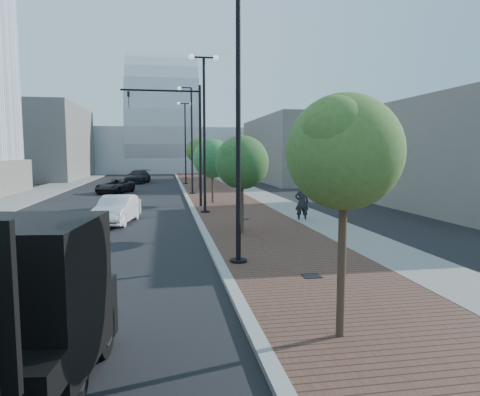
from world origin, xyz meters
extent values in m
cube|color=#4C2D23|center=(3.50, 40.00, 0.06)|extent=(7.00, 140.00, 0.12)
cube|color=slate|center=(6.20, 40.00, 0.07)|extent=(2.40, 140.00, 0.13)
cube|color=gray|center=(0.00, 40.00, 0.07)|extent=(0.30, 140.00, 0.14)
cube|color=slate|center=(-13.00, 40.00, 0.06)|extent=(4.00, 140.00, 0.12)
cube|color=black|center=(-3.93, 3.25, 1.50)|extent=(2.46, 2.54, 2.29)
cube|color=black|center=(-3.74, 4.74, 0.75)|extent=(2.15, 0.70, 1.14)
cylinder|color=black|center=(-3.09, 2.54, 0.48)|extent=(0.38, 0.99, 0.97)
cylinder|color=silver|center=(-3.09, 2.54, 0.48)|extent=(0.36, 0.56, 0.53)
cylinder|color=black|center=(-2.89, 4.13, 0.48)|extent=(0.38, 0.99, 0.97)
cylinder|color=silver|center=(-2.89, 4.13, 0.48)|extent=(0.36, 0.56, 0.53)
imported|color=silver|center=(-4.21, 19.42, 0.72)|extent=(2.25, 4.58, 1.44)
imported|color=black|center=(-6.23, 37.01, 0.64)|extent=(3.61, 5.04, 1.28)
imported|color=black|center=(-4.93, 50.02, 0.78)|extent=(3.14, 5.71, 1.57)
imported|color=black|center=(5.41, 18.29, 1.02)|extent=(0.78, 0.55, 2.05)
cylinder|color=black|center=(0.60, 10.00, 0.10)|extent=(0.56, 0.56, 0.20)
cylinder|color=black|center=(0.60, 10.00, 4.62)|extent=(0.16, 0.16, 9.00)
cylinder|color=black|center=(0.60, 22.00, 0.10)|extent=(0.56, 0.56, 0.20)
cylinder|color=black|center=(0.60, 22.00, 4.62)|extent=(0.16, 0.16, 9.00)
cylinder|color=black|center=(0.60, 22.00, 9.12)|extent=(1.40, 0.10, 0.10)
sphere|color=silver|center=(-0.10, 22.00, 9.12)|extent=(0.32, 0.32, 0.32)
sphere|color=silver|center=(1.30, 22.00, 9.12)|extent=(0.32, 0.32, 0.32)
cylinder|color=black|center=(0.60, 34.00, 0.10)|extent=(0.56, 0.56, 0.20)
cylinder|color=black|center=(0.60, 34.00, 4.62)|extent=(0.16, 0.16, 9.00)
cylinder|color=black|center=(0.10, 34.00, 9.12)|extent=(1.00, 0.10, 0.10)
sphere|color=silver|center=(-0.40, 34.00, 9.05)|extent=(0.32, 0.32, 0.32)
cylinder|color=black|center=(0.60, 46.00, 0.10)|extent=(0.56, 0.56, 0.20)
cylinder|color=black|center=(0.60, 46.00, 4.62)|extent=(0.16, 0.16, 9.00)
cylinder|color=black|center=(0.60, 46.00, 9.12)|extent=(1.40, 0.10, 0.10)
sphere|color=silver|center=(-0.10, 46.00, 9.12)|extent=(0.32, 0.32, 0.32)
sphere|color=silver|center=(1.30, 46.00, 9.12)|extent=(0.32, 0.32, 0.32)
cylinder|color=black|center=(0.60, 25.00, 4.00)|extent=(0.18, 0.18, 8.00)
cylinder|color=black|center=(-1.90, 25.00, 7.60)|extent=(5.00, 0.12, 0.12)
imported|color=black|center=(-3.90, 25.00, 7.00)|extent=(0.16, 0.20, 1.00)
cylinder|color=#382619|center=(1.60, 4.00, 1.72)|extent=(0.16, 0.16, 3.44)
sphere|color=#376020|center=(1.60, 4.00, 3.68)|extent=(2.18, 2.18, 2.18)
sphere|color=#376020|center=(2.00, 4.30, 3.44)|extent=(1.53, 1.53, 1.53)
sphere|color=#376020|center=(1.30, 3.70, 4.02)|extent=(1.31, 1.31, 1.31)
cylinder|color=#382619|center=(1.60, 15.00, 1.51)|extent=(0.16, 0.16, 3.03)
sphere|color=#214E1A|center=(1.60, 15.00, 3.24)|extent=(2.35, 2.35, 2.35)
sphere|color=#214E1A|center=(2.00, 15.30, 3.03)|extent=(1.64, 1.64, 1.64)
sphere|color=#214E1A|center=(1.30, 14.70, 3.54)|extent=(1.41, 1.41, 1.41)
cylinder|color=#382619|center=(1.60, 27.00, 1.52)|extent=(0.16, 0.16, 3.04)
sphere|color=#21602B|center=(1.60, 27.00, 3.25)|extent=(2.76, 2.76, 2.76)
sphere|color=#21602B|center=(2.00, 27.30, 3.04)|extent=(1.93, 1.93, 1.93)
sphere|color=#21602B|center=(1.30, 26.70, 3.56)|extent=(1.66, 1.66, 1.66)
cylinder|color=#382619|center=(1.60, 39.00, 1.80)|extent=(0.16, 0.16, 3.60)
sphere|color=#28551D|center=(1.60, 39.00, 3.85)|extent=(2.53, 2.53, 2.53)
sphere|color=#28551D|center=(2.00, 39.30, 3.60)|extent=(1.77, 1.77, 1.77)
sphere|color=#28551D|center=(1.30, 38.70, 4.21)|extent=(1.52, 1.52, 1.52)
cube|color=#9FA2A9|center=(-2.00, 85.00, 4.00)|extent=(50.00, 28.00, 8.00)
cube|color=slate|center=(-20.00, 60.00, 5.00)|extent=(14.00, 20.00, 10.00)
cube|color=#605C56|center=(16.00, 50.00, 4.00)|extent=(12.00, 22.00, 8.00)
cube|color=black|center=(2.40, 8.00, 0.13)|extent=(0.50, 0.50, 0.02)
cube|color=black|center=(2.40, 19.00, 0.13)|extent=(0.50, 0.50, 0.02)
camera|label=1|loc=(-1.70, -3.70, 3.67)|focal=32.56mm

